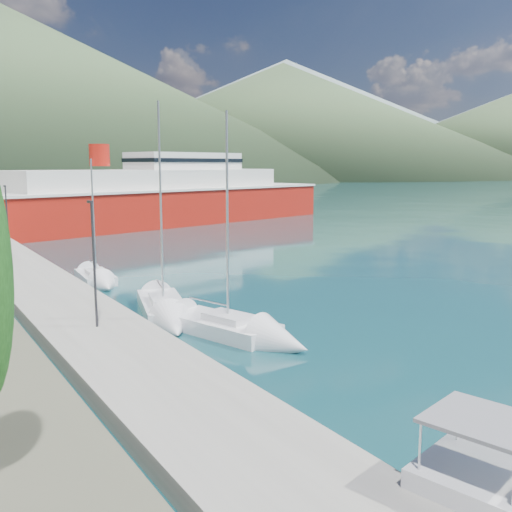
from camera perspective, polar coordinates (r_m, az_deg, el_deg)
quay at (r=40.00m, az=-20.59°, el=-3.19°), size 5.00×88.00×0.80m
hills_far at (r=653.60m, az=-19.28°, el=14.70°), size 1480.00×900.00×180.00m
hills_near at (r=403.70m, az=-16.40°, el=14.56°), size 1010.00×520.00×115.00m
lamp_posts at (r=28.12m, az=-15.95°, el=-0.33°), size 0.15×47.39×6.06m
sailboat_near at (r=28.01m, az=-0.33°, el=-7.91°), size 4.83×8.76×12.06m
sailboat_mid at (r=31.72m, az=-8.82°, el=-5.99°), size 4.72×9.26×12.89m
sailboat_far at (r=42.12m, az=-15.31°, el=-2.49°), size 2.66×6.80×9.78m
ferry at (r=83.09m, az=-10.22°, el=5.58°), size 60.53×26.05×11.77m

